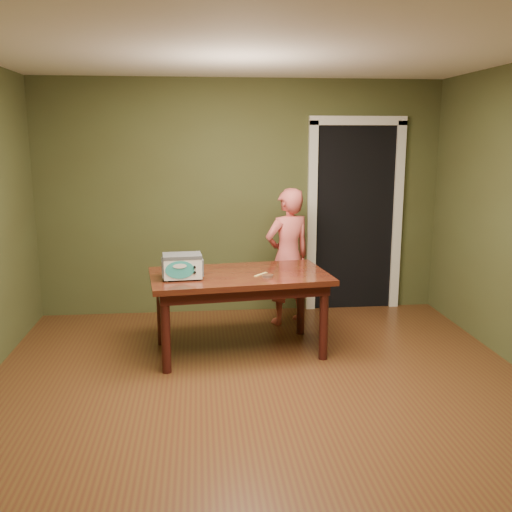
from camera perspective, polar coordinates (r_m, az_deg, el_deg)
The scene contains 8 objects.
floor at distance 4.35m, azimuth 1.20°, elevation -15.09°, with size 5.00×5.00×0.00m, color #533417.
room_shell at distance 3.89m, azimuth 1.31°, elevation 7.95°, with size 4.52×5.02×2.61m.
doorway at distance 6.93m, azimuth 9.17°, elevation 4.06°, with size 1.10×0.66×2.25m.
dining_table at distance 5.23m, azimuth -1.69°, elevation -2.82°, with size 1.69×1.08×0.75m.
toy_oven at distance 5.02m, azimuth -7.38°, elevation -0.94°, with size 0.37×0.27×0.22m.
baking_pan at distance 5.07m, azimuth 1.15°, elevation -1.97°, with size 0.10×0.10×0.02m.
spatula at distance 5.15m, azimuth 0.48°, elevation -1.86°, with size 0.18×0.03×0.01m, color #E0BE61.
child at distance 6.05m, azimuth 3.21°, elevation -0.07°, with size 0.53×0.35×1.45m, color #DC5E5A.
Camera 1 is at (-0.48, -3.85, 1.96)m, focal length 40.00 mm.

